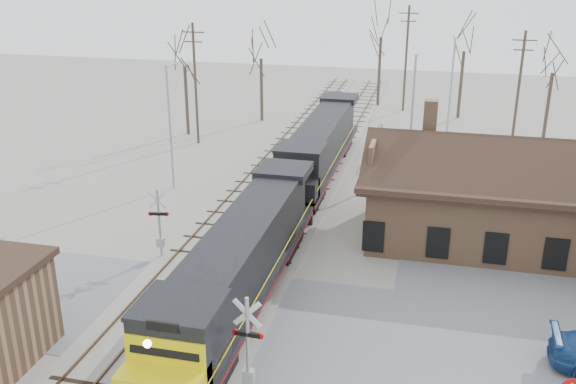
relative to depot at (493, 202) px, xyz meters
The scene contains 20 objects.
ground 17.14m from the depot, 134.97° to the right, with size 140.00×140.00×0.00m, color #A39E94.
road 17.13m from the depot, 134.97° to the right, with size 60.00×9.00×0.03m, color slate.
track_main 12.58m from the depot, 165.97° to the left, with size 3.40×90.00×0.24m.
track_siding 16.92m from the depot, 169.70° to the left, with size 3.40×90.00×0.24m.
depot is the anchor object (origin of this frame).
locomotive_lead 16.55m from the depot, 136.41° to the right, with size 2.97×19.87×4.41m.
locomotive_trailing 14.83m from the depot, 143.94° to the left, with size 2.97×19.87×4.17m.
crossbuck_near 19.74m from the depot, 119.52° to the right, with size 1.25×0.33×4.36m.
crossbuck_far 19.22m from the depot, 159.46° to the right, with size 1.15×0.31×4.05m.
streetlight_a 22.30m from the depot, 169.46° to the left, with size 0.25×2.04×8.88m.
streetlight_b 13.24m from the depot, 114.97° to the left, with size 0.25×2.04×9.00m.
streetlight_c 22.86m from the depot, 96.70° to the left, with size 0.25×2.04×9.00m.
utility_pole_a 28.91m from the depot, 147.65° to the left, with size 2.00×0.24×10.51m.
utility_pole_b 33.26m from the depot, 102.80° to the left, with size 2.00×0.24×10.97m.
utility_pole_c 21.03m from the depot, 81.97° to the left, with size 2.00×0.24×10.00m.
tree_a 32.21m from the depot, 145.65° to the left, with size 4.24×4.24×10.38m.
tree_b 32.67m from the depot, 130.44° to the left, with size 4.15×4.15×10.16m.
tree_c 36.29m from the depot, 106.66° to the left, with size 4.97×4.97×12.18m.
tree_d 30.97m from the depot, 92.98° to the left, with size 4.51×4.51×11.04m.
tree_e 25.58m from the depot, 76.13° to the left, with size 3.97×3.97×9.73m.
Camera 1 is at (8.47, -24.56, 16.07)m, focal length 40.00 mm.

